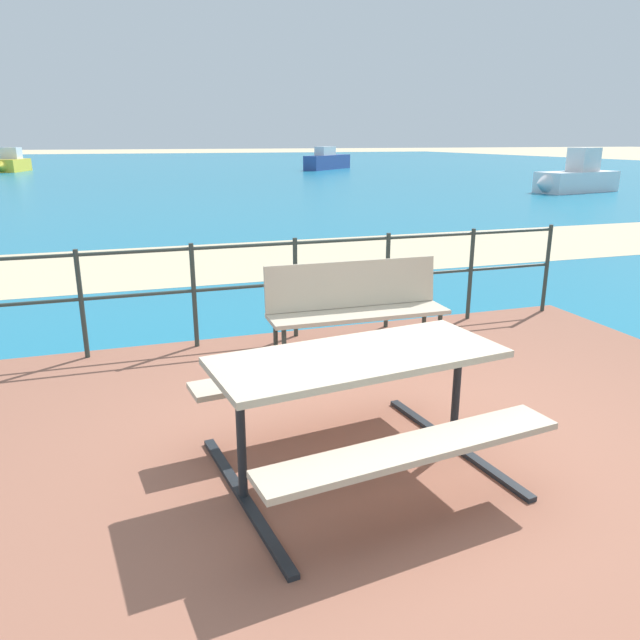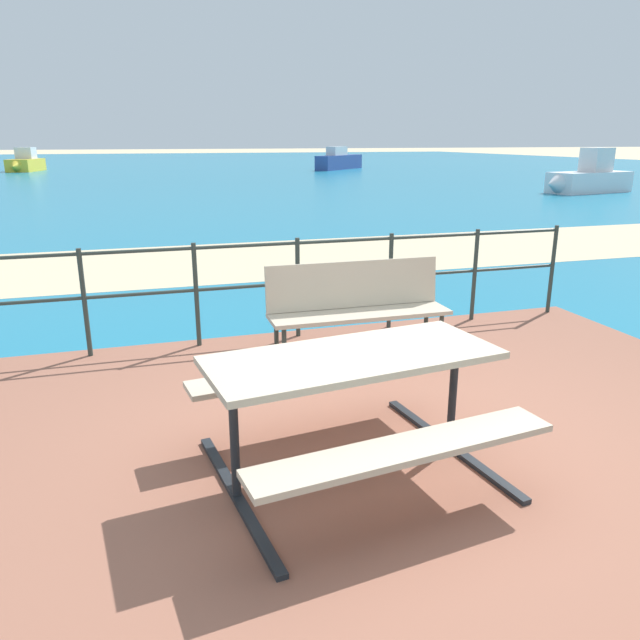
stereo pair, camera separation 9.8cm
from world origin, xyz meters
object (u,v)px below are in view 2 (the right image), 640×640
object	(u,v)px
boat_near	(588,178)
boat_mid	(25,163)
park_bench	(357,302)
picnic_table	(353,384)
boat_far	(340,161)

from	to	relation	value
boat_near	boat_mid	xyz separation A→B (m)	(-22.55, 22.96, -0.02)
boat_near	boat_mid	size ratio (longest dim) A/B	1.07
park_bench	boat_mid	size ratio (longest dim) A/B	0.43
picnic_table	park_bench	bearing A→B (deg)	61.58
boat_far	boat_mid	bearing A→B (deg)	125.70
boat_far	boat_near	bearing A→B (deg)	-126.09
boat_near	boat_far	bearing A→B (deg)	-92.22
picnic_table	boat_mid	bearing A→B (deg)	93.23
boat_mid	boat_far	bearing A→B (deg)	92.95
boat_far	park_bench	bearing A→B (deg)	-153.60
park_bench	boat_far	distance (m)	35.99
park_bench	boat_mid	world-z (taller)	boat_mid
boat_mid	boat_far	distance (m)	19.75
picnic_table	boat_far	distance (m)	37.93
park_bench	boat_mid	distance (m)	38.15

